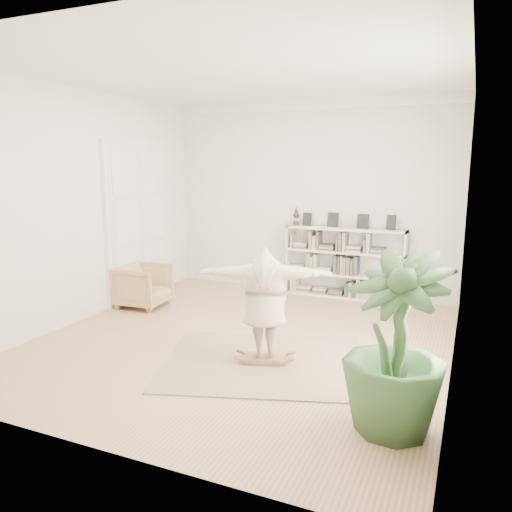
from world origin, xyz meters
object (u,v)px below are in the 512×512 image
(rocker_board, at_px, (265,358))
(houseplant, at_px, (395,344))
(armchair, at_px, (143,286))
(person, at_px, (265,300))
(bookshelf, at_px, (344,264))

(rocker_board, xyz_separation_m, houseplant, (1.70, -0.99, 0.78))
(armchair, distance_m, person, 3.28)
(bookshelf, relative_size, armchair, 2.72)
(armchair, bearing_deg, person, -121.15)
(bookshelf, height_order, rocker_board, bookshelf)
(bookshelf, bearing_deg, person, -92.36)
(bookshelf, height_order, armchair, bookshelf)
(rocker_board, bearing_deg, houseplant, -48.27)
(armchair, xyz_separation_m, houseplant, (4.60, -2.46, 0.48))
(bookshelf, xyz_separation_m, armchair, (-3.04, -2.00, -0.27))
(bookshelf, bearing_deg, armchair, -146.72)
(rocker_board, bearing_deg, bookshelf, 69.68)
(rocker_board, height_order, houseplant, houseplant)
(armchair, height_order, person, person)
(armchair, xyz_separation_m, person, (2.90, -1.47, 0.45))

